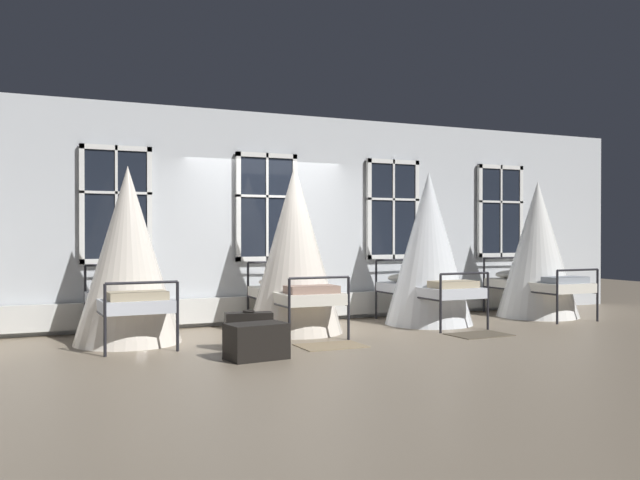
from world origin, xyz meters
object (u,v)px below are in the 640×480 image
object	(u,v)px
cot_fourth	(429,250)
suitcase_dark	(249,331)
cot_fifth	(538,251)
cot_second	(128,257)
cot_third	(295,251)
travel_trunk	(256,341)

from	to	relation	value
cot_fourth	suitcase_dark	world-z (taller)	cot_fourth
cot_fifth	suitcase_dark	bearing A→B (deg)	101.96
cot_second	suitcase_dark	xyz separation A→B (m)	(1.23, -1.10, -0.86)
cot_third	cot_second	bearing A→B (deg)	90.98
cot_fifth	travel_trunk	distance (m)	5.86
cot_second	cot_third	size ratio (longest dim) A/B	0.95
cot_fifth	travel_trunk	world-z (taller)	cot_fifth
cot_third	travel_trunk	distance (m)	2.26
cot_third	cot_fifth	size ratio (longest dim) A/B	1.04
cot_third	cot_fourth	bearing A→B (deg)	-88.73
suitcase_dark	travel_trunk	bearing A→B (deg)	-90.90
travel_trunk	cot_third	bearing A→B (deg)	56.01
travel_trunk	suitcase_dark	bearing A→B (deg)	79.05
cot_second	suitcase_dark	bearing A→B (deg)	-133.20
cot_third	travel_trunk	bearing A→B (deg)	147.54
cot_second	travel_trunk	xyz separation A→B (m)	(1.11, -1.73, -0.88)
cot_second	cot_fourth	world-z (taller)	cot_fourth
cot_fifth	suitcase_dark	distance (m)	5.59
travel_trunk	cot_fifth	bearing A→B (deg)	17.52
cot_fourth	cot_fifth	bearing A→B (deg)	-89.76
cot_third	suitcase_dark	xyz separation A→B (m)	(-1.03, -1.08, -0.91)
cot_second	travel_trunk	bearing A→B (deg)	-148.70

